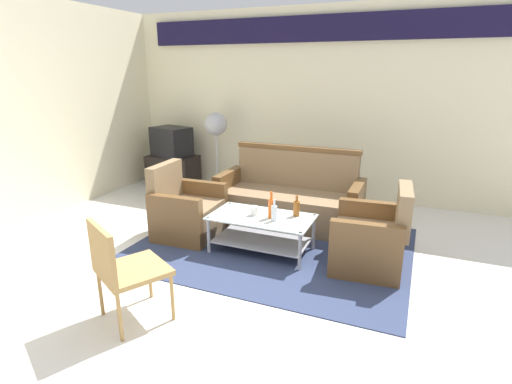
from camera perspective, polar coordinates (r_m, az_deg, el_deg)
ground_plane at (r=3.82m, az=-1.84°, el=-13.01°), size 14.00×14.00×0.00m
wall_back at (r=6.23m, az=10.08°, el=12.79°), size 6.52×0.19×2.80m
rug at (r=4.57m, az=2.46°, el=-7.65°), size 2.95×2.28×0.01m
couch at (r=5.13m, az=4.85°, el=-1.17°), size 1.80×0.74×0.96m
armchair_left at (r=4.83m, az=-9.82°, el=-2.88°), size 0.73×0.79×0.85m
armchair_right at (r=4.16m, az=16.05°, el=-6.66°), size 0.75×0.81×0.85m
coffee_table at (r=4.34m, az=0.80°, el=-5.20°), size 1.10×0.60×0.40m
bottle_orange at (r=4.21m, az=2.21°, el=-2.28°), size 0.07×0.07×0.29m
bottle_brown at (r=4.29m, az=5.78°, el=-2.31°), size 0.07×0.07×0.23m
bottle_clear at (r=4.14m, az=2.60°, el=-2.99°), size 0.06×0.06×0.23m
cup at (r=4.31m, az=-0.27°, el=-2.67°), size 0.08×0.08×0.10m
tv_stand at (r=6.96m, az=-11.69°, el=2.97°), size 0.80×0.50×0.52m
television at (r=6.86m, az=-11.93°, el=7.03°), size 0.69×0.58×0.48m
pedestal_fan at (r=6.44m, az=-5.74°, el=8.95°), size 0.36×0.36×1.27m
wicker_chair at (r=3.25m, az=-18.66°, el=-9.82°), size 0.65×0.65×0.84m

